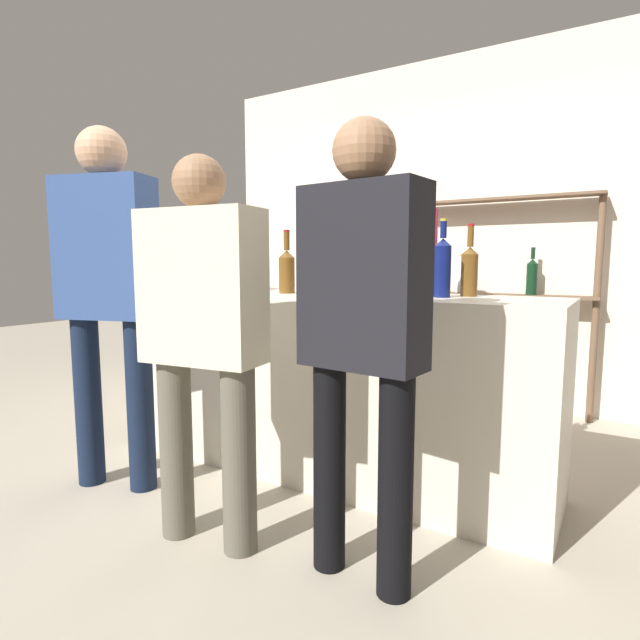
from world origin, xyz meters
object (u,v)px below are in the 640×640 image
object	(u,v)px
counter_bottle_3	(410,272)
counter_bottle_4	(287,270)
customer_center	(203,327)
counter_bottle_1	(400,268)
counter_bottle_5	(336,266)
server_behind_counter	(401,284)
wine_glass	(248,272)
customer_right	(363,320)
cork_jar	(362,282)
ice_bucket	(232,273)
customer_left	(108,281)
counter_bottle_0	(469,269)
counter_bottle_2	(442,266)

from	to	relation	value
counter_bottle_3	counter_bottle_4	distance (m)	0.66
customer_center	counter_bottle_1	bearing A→B (deg)	-32.51
counter_bottle_5	server_behind_counter	world-z (taller)	server_behind_counter
customer_center	wine_glass	bearing A→B (deg)	18.49
customer_right	server_behind_counter	size ratio (longest dim) A/B	0.95
wine_glass	cork_jar	xyz separation A→B (m)	(0.60, 0.19, -0.05)
customer_right	customer_center	distance (m)	0.66
ice_bucket	server_behind_counter	size ratio (longest dim) A/B	0.13
customer_right	server_behind_counter	world-z (taller)	server_behind_counter
counter_bottle_4	wine_glass	xyz separation A→B (m)	(-0.23, -0.04, -0.01)
counter_bottle_1	server_behind_counter	size ratio (longest dim) A/B	0.20
counter_bottle_4	server_behind_counter	bearing A→B (deg)	75.99
customer_left	wine_glass	bearing A→B (deg)	-57.13
counter_bottle_1	counter_bottle_5	world-z (taller)	counter_bottle_5
counter_bottle_0	customer_left	distance (m)	1.78
counter_bottle_3	cork_jar	bearing A→B (deg)	168.78
counter_bottle_0	customer_right	size ratio (longest dim) A/B	0.21
counter_bottle_3	customer_right	size ratio (longest dim) A/B	0.20
cork_jar	customer_center	world-z (taller)	customer_center
counter_bottle_0	ice_bucket	xyz separation A→B (m)	(-1.35, -0.17, -0.03)
ice_bucket	customer_center	bearing A→B (deg)	-55.16
counter_bottle_3	counter_bottle_2	bearing A→B (deg)	12.98
counter_bottle_3	customer_left	distance (m)	1.49
customer_right	counter_bottle_2	bearing A→B (deg)	2.80
wine_glass	server_behind_counter	xyz separation A→B (m)	(0.47, 1.02, -0.10)
counter_bottle_3	counter_bottle_5	size ratio (longest dim) A/B	0.90
wine_glass	customer_left	size ratio (longest dim) A/B	0.08
counter_bottle_4	ice_bucket	size ratio (longest dim) A/B	1.50
customer_right	customer_center	world-z (taller)	customer_right
counter_bottle_4	counter_bottle_5	world-z (taller)	counter_bottle_5
counter_bottle_0	customer_center	xyz separation A→B (m)	(-0.77, -1.00, -0.22)
counter_bottle_0	customer_left	world-z (taller)	customer_left
counter_bottle_2	counter_bottle_3	bearing A→B (deg)	-167.02
counter_bottle_3	server_behind_counter	bearing A→B (deg)	114.94
counter_bottle_0	server_behind_counter	xyz separation A→B (m)	(-0.64, 0.71, -0.11)
counter_bottle_0	server_behind_counter	world-z (taller)	server_behind_counter
ice_bucket	customer_left	size ratio (longest dim) A/B	0.12
counter_bottle_0	ice_bucket	world-z (taller)	counter_bottle_0
counter_bottle_1	customer_left	xyz separation A→B (m)	(-1.22, -0.81, -0.06)
customer_left	ice_bucket	bearing A→B (deg)	-35.06
ice_bucket	customer_right	xyz separation A→B (m)	(1.23, -0.72, -0.13)
counter_bottle_3	customer_center	world-z (taller)	customer_center
cork_jar	customer_left	size ratio (longest dim) A/B	0.07
counter_bottle_5	customer_left	xyz separation A→B (m)	(-0.97, -0.59, -0.07)
counter_bottle_1	counter_bottle_2	xyz separation A→B (m)	(0.24, -0.09, 0.01)
counter_bottle_3	cork_jar	size ratio (longest dim) A/B	2.51
counter_bottle_4	customer_center	world-z (taller)	customer_center
counter_bottle_0	counter_bottle_2	distance (m)	0.17
counter_bottle_1	counter_bottle_5	xyz separation A→B (m)	(-0.25, -0.22, 0.01)
customer_center	counter_bottle_2	bearing A→B (deg)	-46.15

